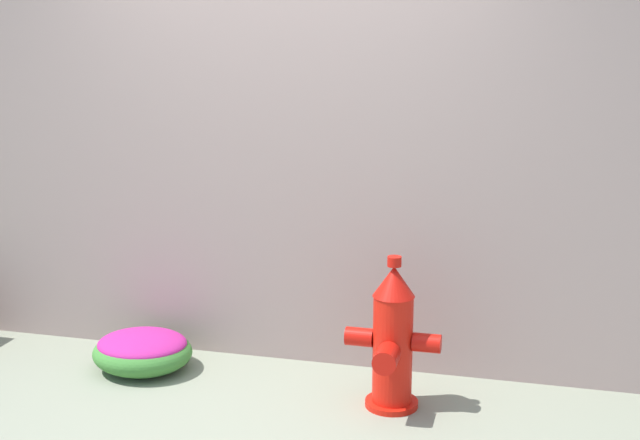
% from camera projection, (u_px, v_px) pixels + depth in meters
% --- Properties ---
extents(ground_plane, '(24.00, 24.00, 0.00)m').
position_uv_depth(ground_plane, '(235.00, 426.00, 4.15)').
color(ground_plane, gray).
extents(stone_wall, '(5.63, 0.34, 2.07)m').
position_uv_depth(stone_wall, '(293.00, 181.00, 4.91)').
color(stone_wall, gray).
rests_on(stone_wall, ground).
extents(fire_hydrant, '(0.49, 0.40, 0.80)m').
position_uv_depth(fire_hydrant, '(392.00, 341.00, 4.28)').
color(fire_hydrant, red).
rests_on(fire_hydrant, ground).
extents(flower_bush_left, '(0.57, 0.51, 0.23)m').
position_uv_depth(flower_bush_left, '(142.00, 350.00, 4.80)').
color(flower_bush_left, '#3D7D32').
rests_on(flower_bush_left, ground).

